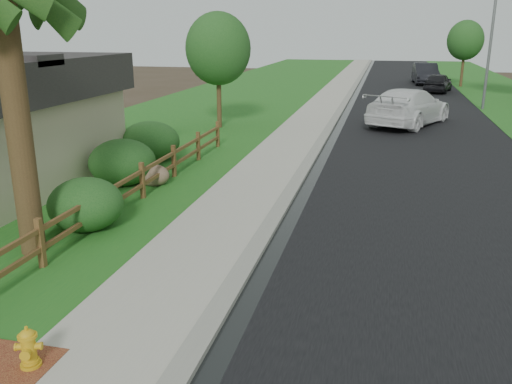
% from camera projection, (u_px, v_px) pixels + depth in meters
% --- Properties ---
extents(ground, '(120.00, 120.00, 0.00)m').
position_uv_depth(ground, '(151.00, 377.00, 7.64)').
color(ground, '#392E1F').
extents(road, '(8.00, 90.00, 0.02)m').
position_uv_depth(road, '(409.00, 96.00, 39.21)').
color(road, black).
rests_on(road, ground).
extents(curb, '(0.40, 90.00, 0.12)m').
position_uv_depth(curb, '(350.00, 94.00, 40.12)').
color(curb, gray).
rests_on(curb, ground).
extents(wet_gutter, '(0.50, 90.00, 0.00)m').
position_uv_depth(wet_gutter, '(355.00, 94.00, 40.06)').
color(wet_gutter, black).
rests_on(wet_gutter, road).
extents(sidewalk, '(2.20, 90.00, 0.10)m').
position_uv_depth(sidewalk, '(333.00, 93.00, 40.41)').
color(sidewalk, '#A3A08E').
rests_on(sidewalk, ground).
extents(grass_strip, '(1.60, 90.00, 0.06)m').
position_uv_depth(grass_strip, '(307.00, 93.00, 40.84)').
color(grass_strip, '#1A5B1D').
rests_on(grass_strip, ground).
extents(lawn_near, '(9.00, 90.00, 0.04)m').
position_uv_depth(lawn_near, '(241.00, 91.00, 41.99)').
color(lawn_near, '#1A5B1D').
rests_on(lawn_near, ground).
extents(verge_far, '(6.00, 90.00, 0.04)m').
position_uv_depth(verge_far, '(511.00, 98.00, 37.68)').
color(verge_far, '#1A5B1D').
rests_on(verge_far, ground).
extents(ranch_fence, '(0.12, 16.92, 1.10)m').
position_uv_depth(ranch_fence, '(123.00, 191.00, 14.22)').
color(ranch_fence, '#54301C').
rests_on(ranch_fence, ground).
extents(fire_hydrant, '(0.42, 0.34, 0.64)m').
position_uv_depth(fire_hydrant, '(29.00, 348.00, 7.62)').
color(fire_hydrant, gold).
rests_on(fire_hydrant, sidewalk).
extents(white_suv, '(4.82, 6.79, 1.83)m').
position_uv_depth(white_suv, '(409.00, 107.00, 27.16)').
color(white_suv, silver).
rests_on(white_suv, road).
extents(dark_car_mid, '(2.60, 4.50, 1.44)m').
position_uv_depth(dark_car_mid, '(438.00, 82.00, 41.24)').
color(dark_car_mid, black).
rests_on(dark_car_mid, road).
extents(dark_car_far, '(2.17, 5.47, 1.77)m').
position_uv_depth(dark_car_far, '(425.00, 74.00, 47.26)').
color(dark_car_far, black).
rests_on(dark_car_far, road).
extents(streetlight, '(1.86, 0.81, 8.33)m').
position_uv_depth(streetlight, '(489.00, 28.00, 31.34)').
color(streetlight, slate).
rests_on(streetlight, ground).
extents(boulder, '(1.28, 1.15, 0.70)m').
position_uv_depth(boulder, '(153.00, 175.00, 16.77)').
color(boulder, brown).
rests_on(boulder, ground).
extents(shrub_b, '(2.61, 2.61, 1.45)m').
position_uv_depth(shrub_b, '(122.00, 162.00, 16.79)').
color(shrub_b, '#184318').
rests_on(shrub_b, ground).
extents(shrub_c, '(2.36, 2.36, 1.29)m').
position_uv_depth(shrub_c, '(86.00, 204.00, 13.03)').
color(shrub_c, '#184318').
rests_on(shrub_c, ground).
extents(shrub_d, '(2.62, 2.62, 1.48)m').
position_uv_depth(shrub_d, '(150.00, 142.00, 19.77)').
color(shrub_d, '#184318').
rests_on(shrub_d, ground).
extents(tree_near_left, '(3.10, 3.10, 5.49)m').
position_uv_depth(tree_near_left, '(218.00, 49.00, 25.55)').
color(tree_near_left, '#3E2E19').
rests_on(tree_near_left, ground).
extents(tree_far_right, '(2.91, 2.91, 5.37)m').
position_uv_depth(tree_far_right, '(465.00, 40.00, 44.16)').
color(tree_far_right, '#3E2E19').
rests_on(tree_far_right, ground).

